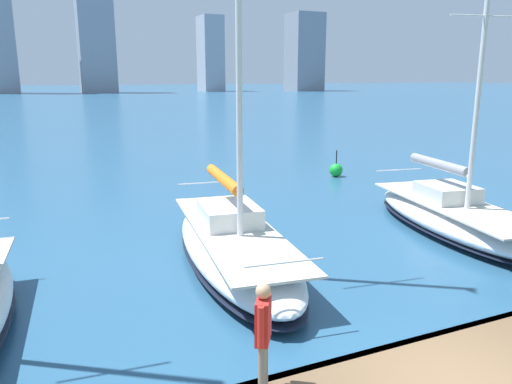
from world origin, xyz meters
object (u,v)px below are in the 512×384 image
at_px(sailboat_grey, 453,214).
at_px(sailboat_orange, 234,243).
at_px(person_red_shirt, 263,327).
at_px(channel_buoy, 336,170).

xyz_separation_m(sailboat_grey, sailboat_orange, (8.01, -0.16, 0.05)).
relative_size(sailboat_grey, person_red_shirt, 6.37).
bearing_deg(sailboat_grey, person_red_shirt, 31.81).
bearing_deg(sailboat_orange, sailboat_grey, 178.83).
bearing_deg(channel_buoy, person_red_shirt, 53.95).
xyz_separation_m(person_red_shirt, channel_buoy, (-11.62, -15.97, -1.28)).
bearing_deg(sailboat_grey, sailboat_orange, -1.17).
xyz_separation_m(sailboat_grey, channel_buoy, (-1.57, -9.73, -0.24)).
relative_size(sailboat_orange, channel_buoy, 8.48).
bearing_deg(person_red_shirt, sailboat_grey, -148.19).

